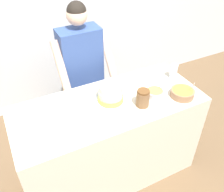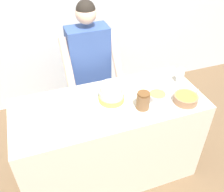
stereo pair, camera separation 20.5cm
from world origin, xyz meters
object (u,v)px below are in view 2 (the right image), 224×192
object	(u,v)px
frosting_bowl_orange	(186,98)
stoneware_jar	(143,101)
person_baker	(89,65)
frosting_bowl_olive	(157,96)
ceramic_plate	(68,112)
drinking_glass	(180,76)
cake	(112,94)

from	to	relation	value
frosting_bowl_orange	stoneware_jar	world-z (taller)	frosting_bowl_orange
person_baker	frosting_bowl_olive	world-z (taller)	person_baker
person_baker	ceramic_plate	xyz separation A→B (m)	(-0.36, -0.64, -0.02)
drinking_glass	stoneware_jar	xyz separation A→B (m)	(-0.49, -0.23, 0.00)
cake	frosting_bowl_olive	size ratio (longest dim) A/B	1.72
person_baker	frosting_bowl_orange	bearing A→B (deg)	-53.43
cake	frosting_bowl_orange	size ratio (longest dim) A/B	1.46
drinking_glass	ceramic_plate	size ratio (longest dim) A/B	0.61
person_baker	drinking_glass	size ratio (longest dim) A/B	11.12
drinking_glass	ceramic_plate	world-z (taller)	drinking_glass
person_baker	drinking_glass	world-z (taller)	person_baker
person_baker	frosting_bowl_orange	size ratio (longest dim) A/B	7.85
ceramic_plate	cake	bearing A→B (deg)	3.08
frosting_bowl_olive	ceramic_plate	bearing A→B (deg)	173.58
cake	frosting_bowl_orange	xyz separation A→B (m)	(0.60, -0.22, -0.04)
cake	stoneware_jar	world-z (taller)	cake
cake	frosting_bowl_olive	distance (m)	0.40
frosting_bowl_orange	cake	bearing A→B (deg)	159.68
ceramic_plate	person_baker	bearing A→B (deg)	60.89
person_baker	stoneware_jar	size ratio (longest dim) A/B	10.51
frosting_bowl_orange	stoneware_jar	distance (m)	0.39
person_baker	frosting_bowl_olive	xyz separation A→B (m)	(0.41, -0.73, 0.01)
cake	stoneware_jar	distance (m)	0.27
ceramic_plate	drinking_glass	bearing A→B (deg)	3.99
drinking_glass	frosting_bowl_olive	bearing A→B (deg)	-153.34
drinking_glass	stoneware_jar	size ratio (longest dim) A/B	0.94
person_baker	frosting_bowl_orange	xyz separation A→B (m)	(0.62, -0.84, 0.01)
stoneware_jar	ceramic_plate	bearing A→B (deg)	166.05
ceramic_plate	frosting_bowl_olive	bearing A→B (deg)	-6.42
frosting_bowl_olive	stoneware_jar	size ratio (longest dim) A/B	1.14
person_baker	ceramic_plate	bearing A→B (deg)	-119.11
person_baker	ceramic_plate	size ratio (longest dim) A/B	6.84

